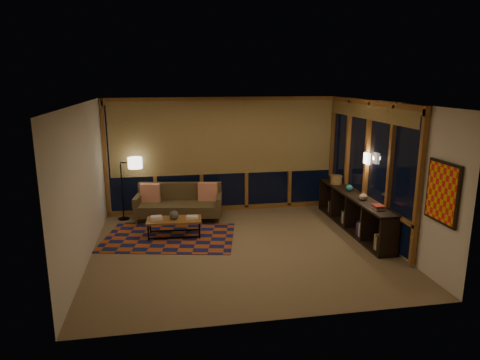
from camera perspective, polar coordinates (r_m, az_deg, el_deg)
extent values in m
cube|color=#8B7450|center=(8.15, 0.28, -9.07)|extent=(5.50, 5.00, 0.01)
cube|color=silver|center=(7.54, 0.30, 10.26)|extent=(5.50, 5.00, 0.01)
cube|color=beige|center=(10.15, -2.20, 3.39)|extent=(5.50, 0.01, 2.70)
cube|color=beige|center=(5.38, 5.02, -5.78)|extent=(5.50, 0.01, 2.70)
cube|color=beige|center=(7.75, -20.16, -0.59)|extent=(0.01, 5.00, 2.70)
cube|color=beige|center=(8.64, 18.55, 0.92)|extent=(0.01, 5.00, 2.70)
cube|color=#974114|center=(8.77, -9.40, -7.53)|extent=(2.84, 2.18, 0.01)
sphere|color=black|center=(8.67, -8.81, -4.63)|extent=(0.22, 0.22, 0.18)
cylinder|color=#987847|center=(10.01, 12.72, 0.04)|extent=(0.30, 0.30, 0.19)
sphere|color=#1B7171|center=(9.43, 14.36, -1.02)|extent=(0.17, 0.17, 0.14)
imported|color=tan|center=(8.83, 16.15, -2.02)|extent=(0.19, 0.19, 0.17)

